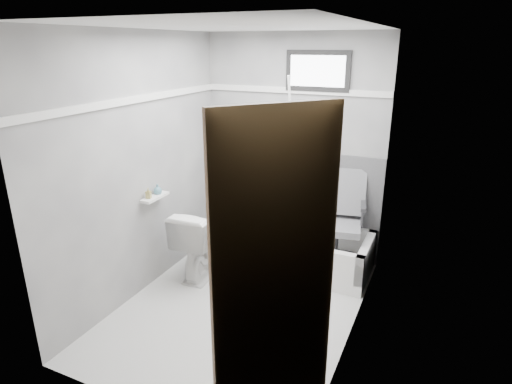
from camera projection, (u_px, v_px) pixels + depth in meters
The scene contains 19 objects.
floor at pixel (240, 306), 3.92m from camera, with size 2.60×2.60×0.00m, color silver.
ceiling at pixel (236, 26), 3.13m from camera, with size 2.60×2.60×0.00m, color silver.
wall_back at pixel (292, 149), 4.64m from camera, with size 2.00×0.02×2.40m, color slate.
wall_front at pixel (134, 246), 2.41m from camera, with size 2.00×0.02×2.40m, color slate.
wall_left at pixel (141, 168), 3.92m from camera, with size 0.02×2.60×2.40m, color slate.
wall_right at pixel (360, 199), 3.13m from camera, with size 0.02×2.60×2.40m, color slate.
bathtub at pixel (298, 249), 4.56m from camera, with size 1.50×0.70×0.42m, color white, non-canonical shape.
office_chair at pixel (337, 220), 4.32m from camera, with size 0.55×0.55×0.95m, color slate, non-canonical shape.
toilet at pixel (203, 242), 4.38m from camera, with size 0.41×0.73×0.72m, color white.
door at pixel (299, 318), 2.10m from camera, with size 0.78×0.78×2.00m, color #573220, non-canonical shape.
window at pixel (318, 71), 4.26m from camera, with size 0.66×0.04×0.40m, color black, non-canonical shape.
backerboard at pixel (313, 187), 4.66m from camera, with size 1.50×0.02×0.78m, color #4C4C4F.
trim_back at pixel (294, 90), 4.42m from camera, with size 2.00×0.02×0.06m, color white.
trim_left at pixel (136, 99), 3.71m from camera, with size 0.02×2.60×0.06m, color white.
pole at pixel (294, 169), 4.44m from camera, with size 0.02×0.02×1.95m, color white.
shelf at pixel (155, 197), 4.05m from camera, with size 0.10×0.32×0.03m, color white.
soap_bottle_a at pixel (148, 193), 3.97m from camera, with size 0.04×0.04×0.10m, color #9C904E.
soap_bottle_b at pixel (158, 189), 4.09m from camera, with size 0.08×0.08×0.10m, color teal.
faucet at pixel (274, 203), 4.90m from camera, with size 0.26×0.10×0.16m, color silver, non-canonical shape.
Camera 1 is at (1.53, -2.99, 2.28)m, focal length 30.00 mm.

